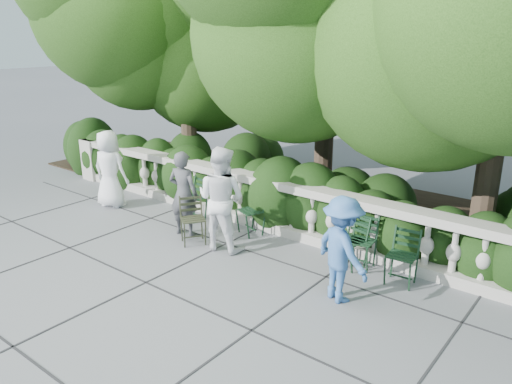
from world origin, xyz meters
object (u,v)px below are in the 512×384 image
Objects in this scene: chair_e at (396,288)px; chair_d at (343,269)px; chair_a at (188,221)px; person_casual_man at (221,199)px; chair_weathered at (195,246)px; chair_f at (356,270)px; person_woman_grey at (184,194)px; person_older_blue at (342,250)px; person_businessman at (110,169)px; chair_b at (244,235)px.

chair_d is at bearing 171.05° from chair_e.
chair_a is 0.47× the size of person_casual_man.
chair_e is 1.00× the size of chair_weathered.
person_casual_man reaches higher than chair_f.
person_casual_man is at bearing 164.83° from person_woman_grey.
chair_a is 4.28m from chair_e.
chair_a and chair_d have the same top height.
person_older_blue is (2.83, -0.03, 0.75)m from chair_weathered.
chair_d is 0.52× the size of person_businessman.
chair_e is 0.73m from chair_f.
person_businessman reaches higher than person_older_blue.
person_woman_grey is at bearing 97.67° from chair_weathered.
chair_b and chair_weathered have the same top height.
chair_d is at bearing -36.38° from chair_weathered.
person_woman_grey is (0.43, -0.49, 0.78)m from chair_a.
chair_b is 1.33m from person_woman_grey.
chair_b is 1.00× the size of chair_d.
chair_a is 1.02m from person_woman_grey.
chair_f is at bearing 9.31° from chair_a.
chair_f is at bearing 172.52° from person_businessman.
person_woman_grey is at bearing -156.29° from chair_d.
chair_d is at bearing 171.82° from person_businessman.
chair_f and chair_weathered have the same top height.
person_woman_grey is 0.88× the size of person_casual_man.
person_older_blue is at bearing -50.98° from chair_d.
person_casual_man is at bearing 17.48° from person_older_blue.
chair_weathered is (0.96, -0.76, 0.00)m from chair_a.
person_businessman reaches higher than chair_weathered.
person_businessman reaches higher than chair_a.
chair_a is 0.52× the size of person_businessman.
person_businessman is at bearing -16.58° from person_woman_grey.
person_older_blue is at bearing -55.42° from chair_weathered.
chair_b and chair_f have the same top height.
chair_e and chair_weathered have the same top height.
chair_a is 1.00× the size of chair_e.
chair_b and chair_d have the same top height.
person_businessman is at bearing -12.27° from person_casual_man.
person_businessman reaches higher than chair_d.
person_businessman is (-1.90, -0.36, 0.81)m from chair_a.
person_businessman is at bearing 117.03° from chair_weathered.
chair_e is at bearing 7.21° from chair_a.
person_older_blue is (0.40, -0.84, 0.75)m from chair_d.
chair_f is (3.56, 0.13, 0.00)m from chair_a.
chair_b is 1.00× the size of chair_weathered.
chair_weathered is 0.56× the size of person_older_blue.
chair_f is at bearing -173.02° from person_casual_man.
person_casual_man is at bearing -23.65° from chair_weathered.
person_woman_grey is (-3.13, -0.62, 0.78)m from chair_f.
chair_weathered is (-2.42, -0.81, 0.00)m from chair_d.
person_casual_man is (-2.92, -0.52, 0.89)m from chair_e.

